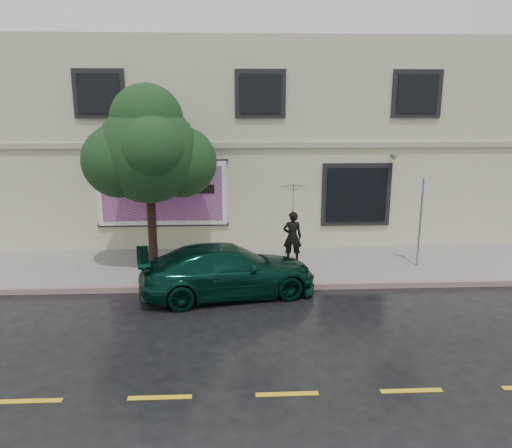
{
  "coord_description": "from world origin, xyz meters",
  "views": [
    {
      "loc": [
        -0.91,
        -11.18,
        4.95
      ],
      "look_at": [
        -0.27,
        2.2,
        1.66
      ],
      "focal_mm": 35.0,
      "sensor_mm": 36.0,
      "label": 1
    }
  ],
  "objects_px": {
    "fire_hydrant": "(213,259)",
    "car": "(228,270)",
    "pedestrian": "(292,237)",
    "street_tree": "(148,153)"
  },
  "relations": [
    {
      "from": "pedestrian",
      "to": "street_tree",
      "type": "height_order",
      "value": "street_tree"
    },
    {
      "from": "street_tree",
      "to": "pedestrian",
      "type": "bearing_deg",
      "value": 3.28
    },
    {
      "from": "fire_hydrant",
      "to": "street_tree",
      "type": "bearing_deg",
      "value": 152.05
    },
    {
      "from": "pedestrian",
      "to": "street_tree",
      "type": "distance_m",
      "value": 4.92
    },
    {
      "from": "pedestrian",
      "to": "car",
      "type": "bearing_deg",
      "value": 49.43
    },
    {
      "from": "fire_hydrant",
      "to": "car",
      "type": "bearing_deg",
      "value": -79.79
    },
    {
      "from": "pedestrian",
      "to": "fire_hydrant",
      "type": "height_order",
      "value": "pedestrian"
    },
    {
      "from": "car",
      "to": "fire_hydrant",
      "type": "xyz_separation_m",
      "value": [
        -0.45,
        1.34,
        -0.11
      ]
    },
    {
      "from": "car",
      "to": "street_tree",
      "type": "distance_m",
      "value": 4.13
    },
    {
      "from": "pedestrian",
      "to": "street_tree",
      "type": "xyz_separation_m",
      "value": [
        -4.18,
        -0.24,
        2.58
      ]
    }
  ]
}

